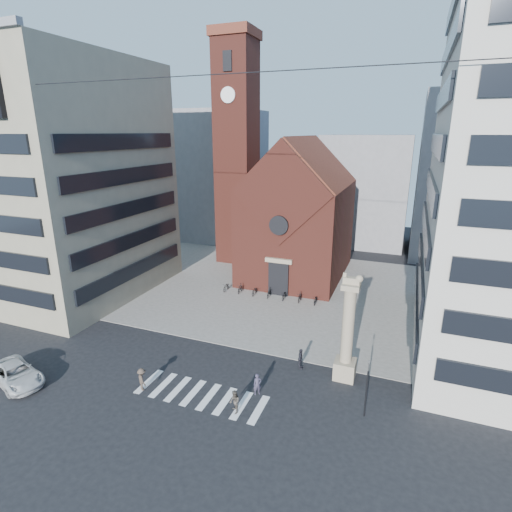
{
  "coord_description": "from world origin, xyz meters",
  "views": [
    {
      "loc": [
        13.33,
        -24.75,
        18.45
      ],
      "look_at": [
        0.62,
        8.0,
        7.5
      ],
      "focal_mm": 28.0,
      "sensor_mm": 36.0,
      "label": 1
    }
  ],
  "objects_px": {
    "traffic_light": "(367,387)",
    "scooter_0": "(226,287)",
    "pedestrian_2": "(300,359)",
    "pedestrian_0": "(257,384)",
    "pedestrian_1": "(235,402)",
    "lion_column": "(347,338)",
    "white_car": "(16,374)"
  },
  "relations": [
    {
      "from": "traffic_light",
      "to": "pedestrian_1",
      "type": "distance_m",
      "value": 8.94
    },
    {
      "from": "traffic_light",
      "to": "pedestrian_2",
      "type": "distance_m",
      "value": 7.0
    },
    {
      "from": "traffic_light",
      "to": "pedestrian_0",
      "type": "distance_m",
      "value": 7.77
    },
    {
      "from": "lion_column",
      "to": "pedestrian_2",
      "type": "distance_m",
      "value": 4.41
    },
    {
      "from": "white_car",
      "to": "pedestrian_2",
      "type": "bearing_deg",
      "value": -46.28
    },
    {
      "from": "white_car",
      "to": "pedestrian_2",
      "type": "xyz_separation_m",
      "value": [
        19.79,
        9.79,
        0.11
      ]
    },
    {
      "from": "pedestrian_1",
      "to": "scooter_0",
      "type": "bearing_deg",
      "value": 169.39
    },
    {
      "from": "pedestrian_2",
      "to": "traffic_light",
      "type": "bearing_deg",
      "value": -132.16
    },
    {
      "from": "white_car",
      "to": "pedestrian_1",
      "type": "height_order",
      "value": "pedestrian_1"
    },
    {
      "from": "pedestrian_2",
      "to": "scooter_0",
      "type": "distance_m",
      "value": 18.16
    },
    {
      "from": "traffic_light",
      "to": "white_car",
      "type": "bearing_deg",
      "value": -167.14
    },
    {
      "from": "pedestrian_0",
      "to": "scooter_0",
      "type": "relative_size",
      "value": 0.92
    },
    {
      "from": "lion_column",
      "to": "scooter_0",
      "type": "height_order",
      "value": "lion_column"
    },
    {
      "from": "lion_column",
      "to": "pedestrian_2",
      "type": "bearing_deg",
      "value": 180.0
    },
    {
      "from": "pedestrian_1",
      "to": "scooter_0",
      "type": "height_order",
      "value": "pedestrian_1"
    },
    {
      "from": "lion_column",
      "to": "pedestrian_2",
      "type": "xyz_separation_m",
      "value": [
        -3.58,
        0.0,
        -2.59
      ]
    },
    {
      "from": "traffic_light",
      "to": "scooter_0",
      "type": "height_order",
      "value": "traffic_light"
    },
    {
      "from": "pedestrian_2",
      "to": "scooter_0",
      "type": "xyz_separation_m",
      "value": [
        -12.75,
        12.92,
        -0.34
      ]
    },
    {
      "from": "white_car",
      "to": "scooter_0",
      "type": "xyz_separation_m",
      "value": [
        7.04,
        22.72,
        -0.24
      ]
    },
    {
      "from": "lion_column",
      "to": "pedestrian_0",
      "type": "distance_m",
      "value": 7.61
    },
    {
      "from": "traffic_light",
      "to": "scooter_0",
      "type": "relative_size",
      "value": 2.38
    },
    {
      "from": "white_car",
      "to": "pedestrian_0",
      "type": "height_order",
      "value": "pedestrian_0"
    },
    {
      "from": "white_car",
      "to": "pedestrian_1",
      "type": "bearing_deg",
      "value": -62.75
    },
    {
      "from": "pedestrian_1",
      "to": "white_car",
      "type": "bearing_deg",
      "value": -117.52
    },
    {
      "from": "lion_column",
      "to": "white_car",
      "type": "relative_size",
      "value": 1.59
    },
    {
      "from": "traffic_light",
      "to": "pedestrian_2",
      "type": "bearing_deg",
      "value": 144.3
    },
    {
      "from": "lion_column",
      "to": "white_car",
      "type": "height_order",
      "value": "lion_column"
    },
    {
      "from": "pedestrian_0",
      "to": "scooter_0",
      "type": "height_order",
      "value": "pedestrian_0"
    },
    {
      "from": "white_car",
      "to": "pedestrian_1",
      "type": "xyz_separation_m",
      "value": [
        17.0,
        2.95,
        0.08
      ]
    },
    {
      "from": "pedestrian_1",
      "to": "pedestrian_2",
      "type": "height_order",
      "value": "pedestrian_2"
    },
    {
      "from": "traffic_light",
      "to": "pedestrian_1",
      "type": "relative_size",
      "value": 2.57
    },
    {
      "from": "pedestrian_2",
      "to": "pedestrian_0",
      "type": "bearing_deg",
      "value": 148.49
    }
  ]
}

